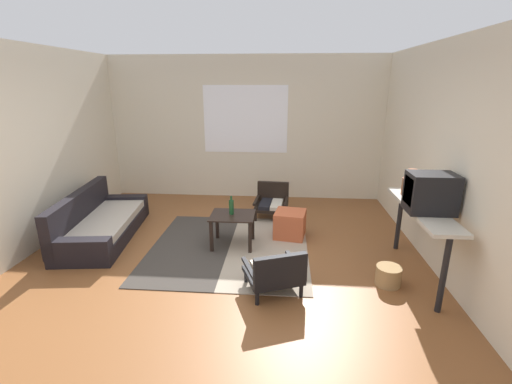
# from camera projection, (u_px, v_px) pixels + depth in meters

# --- Properties ---
(ground_plane) EXTENTS (7.80, 7.80, 0.00)m
(ground_plane) POSITION_uv_depth(u_px,v_px,m) (220.00, 271.00, 4.33)
(ground_plane) COLOR brown
(far_wall_with_window) EXTENTS (5.60, 0.13, 2.70)m
(far_wall_with_window) POSITION_uv_depth(u_px,v_px,m) (246.00, 128.00, 6.84)
(far_wall_with_window) COLOR beige
(far_wall_with_window) RESTS_ON ground
(side_wall_right) EXTENTS (0.12, 6.60, 2.70)m
(side_wall_right) POSITION_uv_depth(u_px,v_px,m) (453.00, 161.00, 4.02)
(side_wall_right) COLOR beige
(side_wall_right) RESTS_ON ground
(side_wall_left) EXTENTS (0.12, 6.60, 2.70)m
(side_wall_left) POSITION_uv_depth(u_px,v_px,m) (10.00, 154.00, 4.42)
(side_wall_left) COLOR beige
(side_wall_left) RESTS_ON ground
(area_rug) EXTENTS (2.16, 2.24, 0.01)m
(area_rug) POSITION_uv_depth(u_px,v_px,m) (229.00, 247.00, 4.93)
(area_rug) COLOR #38332D
(area_rug) RESTS_ON ground
(couch) EXTENTS (1.02, 2.01, 0.69)m
(couch) POSITION_uv_depth(u_px,v_px,m) (100.00, 224.00, 5.23)
(couch) COLOR black
(couch) RESTS_ON ground
(coffee_table) EXTENTS (0.60, 0.51, 0.46)m
(coffee_table) POSITION_uv_depth(u_px,v_px,m) (233.00, 221.00, 4.90)
(coffee_table) COLOR black
(coffee_table) RESTS_ON ground
(armchair_by_window) EXTENTS (0.59, 0.61, 0.55)m
(armchair_by_window) POSITION_uv_depth(u_px,v_px,m) (272.00, 201.00, 6.06)
(armchair_by_window) COLOR black
(armchair_by_window) RESTS_ON ground
(armchair_striped_foreground) EXTENTS (0.72, 0.70, 0.53)m
(armchair_striped_foreground) POSITION_uv_depth(u_px,v_px,m) (275.00, 272.00, 3.81)
(armchair_striped_foreground) COLOR black
(armchair_striped_foreground) RESTS_ON ground
(ottoman_orange) EXTENTS (0.50, 0.50, 0.39)m
(ottoman_orange) POSITION_uv_depth(u_px,v_px,m) (290.00, 224.00, 5.24)
(ottoman_orange) COLOR #BC5633
(ottoman_orange) RESTS_ON ground
(console_shelf) EXTENTS (0.36, 1.54, 0.86)m
(console_shelf) POSITION_uv_depth(u_px,v_px,m) (422.00, 216.00, 4.02)
(console_shelf) COLOR beige
(console_shelf) RESTS_ON ground
(crt_television) EXTENTS (0.48, 0.35, 0.43)m
(crt_television) POSITION_uv_depth(u_px,v_px,m) (431.00, 193.00, 3.79)
(crt_television) COLOR black
(crt_television) RESTS_ON console_shelf
(clay_vase) EXTENTS (0.22, 0.22, 0.33)m
(clay_vase) POSITION_uv_depth(u_px,v_px,m) (411.00, 185.00, 4.39)
(clay_vase) COLOR brown
(clay_vase) RESTS_ON console_shelf
(glass_bottle) EXTENTS (0.07, 0.07, 0.26)m
(glass_bottle) POSITION_uv_depth(u_px,v_px,m) (231.00, 207.00, 4.87)
(glass_bottle) COLOR #194723
(glass_bottle) RESTS_ON coffee_table
(wicker_basket) EXTENTS (0.28, 0.28, 0.22)m
(wicker_basket) POSITION_uv_depth(u_px,v_px,m) (388.00, 276.00, 4.01)
(wicker_basket) COLOR #9E7A4C
(wicker_basket) RESTS_ON ground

